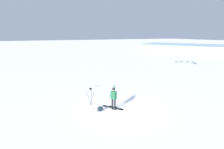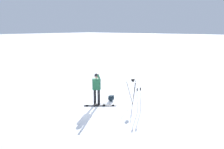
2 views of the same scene
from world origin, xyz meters
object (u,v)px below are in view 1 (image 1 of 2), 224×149
(snowboarder, at_px, (114,96))
(snowboard, at_px, (113,107))
(gear_bag_large, at_px, (100,109))
(ski_poles, at_px, (97,90))
(camera_tripod, at_px, (91,93))

(snowboarder, height_order, snowboard, snowboarder)
(snowboarder, relative_size, gear_bag_large, 3.69)
(gear_bag_large, relative_size, ski_poles, 0.39)
(snowboard, relative_size, camera_tripod, 0.99)
(snowboarder, distance_m, gear_bag_large, 1.38)
(snowboarder, height_order, gear_bag_large, snowboarder)
(snowboard, bearing_deg, camera_tripod, 49.24)
(snowboard, bearing_deg, ski_poles, 12.87)
(snowboarder, height_order, camera_tripod, snowboarder)
(snowboarder, xyz_separation_m, snowboard, (0.29, -0.05, -1.06))
(snowboarder, height_order, ski_poles, snowboarder)
(snowboard, bearing_deg, snowboarder, 170.07)
(snowboard, distance_m, gear_bag_large, 1.10)
(camera_tripod, xyz_separation_m, ski_poles, (0.98, -0.88, -0.20))
(gear_bag_large, distance_m, camera_tripod, 1.58)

